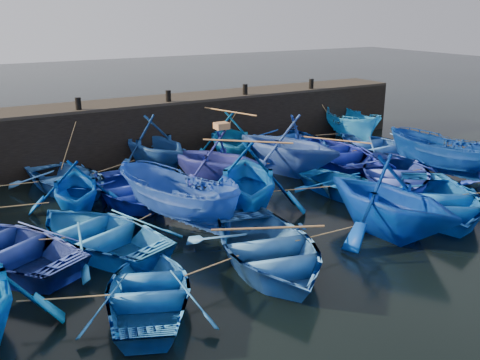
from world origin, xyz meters
TOP-DOWN VIEW (x-y plane):
  - ground at (0.00, 0.00)m, footprint 120.00×120.00m
  - quay_wall at (0.00, 10.50)m, footprint 26.00×2.50m
  - quay_top at (0.00, 10.50)m, footprint 26.00×2.50m
  - bollard_1 at (-4.00, 9.60)m, footprint 0.24×0.24m
  - bollard_2 at (0.00, 9.60)m, footprint 0.24×0.24m
  - bollard_3 at (4.00, 9.60)m, footprint 0.24×0.24m
  - bollard_4 at (8.00, 9.60)m, footprint 0.24×0.24m
  - boat_1 at (-5.21, 7.11)m, footprint 4.48×5.43m
  - boat_2 at (-1.35, 8.15)m, footprint 4.50×5.01m
  - boat_3 at (2.03, 7.59)m, footprint 4.99×5.34m
  - boat_4 at (5.48, 8.16)m, footprint 4.72×5.99m
  - boat_5 at (9.25, 7.70)m, footprint 2.67×4.85m
  - boat_7 at (-5.50, 4.66)m, footprint 3.91×4.30m
  - boat_8 at (-3.62, 4.74)m, footprint 3.31×4.61m
  - boat_9 at (-0.05, 5.04)m, footprint 5.30×5.48m
  - boat_10 at (3.30, 4.92)m, footprint 5.66×6.03m
  - boat_11 at (5.76, 4.73)m, footprint 5.14×6.26m
  - boat_12 at (8.29, 4.64)m, footprint 3.96×5.46m
  - boat_13 at (-8.15, 1.76)m, footprint 5.66×6.24m
  - boat_14 at (-5.66, 1.51)m, footprint 5.13×5.91m
  - boat_15 at (-2.98, 2.02)m, footprint 3.63×4.94m
  - boat_16 at (-0.44, 1.95)m, footprint 5.67×5.93m
  - boat_17 at (3.54, 1.33)m, footprint 3.56×4.54m
  - boat_18 at (5.71, 1.21)m, footprint 6.45×6.60m
  - boat_19 at (8.55, 1.22)m, footprint 3.66×5.06m
  - boat_21 at (-5.52, -2.16)m, footprint 4.39×5.02m
  - boat_22 at (-2.08, -1.86)m, footprint 4.88×6.00m
  - boat_23 at (2.25, -1.90)m, footprint 4.55×5.13m
  - boat_24 at (4.91, -1.59)m, footprint 6.15×6.54m
  - wooden_crate at (0.25, 5.04)m, footprint 0.52×0.46m
  - mooring_ropes at (-0.24, 5.22)m, footprint 18.97×11.70m
  - loose_oars at (1.32, 3.10)m, footprint 10.09×11.54m

SIDE VIEW (x-z plane):
  - ground at x=0.00m, z-range 0.00..0.00m
  - boat_17 at x=3.54m, z-range 0.00..0.86m
  - boat_21 at x=-5.52m, z-range 0.00..0.87m
  - boat_8 at x=-3.62m, z-range 0.00..0.96m
  - boat_1 at x=-5.21m, z-range 0.00..0.98m
  - boat_14 at x=-5.66m, z-range 0.00..1.03m
  - boat_13 at x=-8.15m, z-range 0.00..1.06m
  - boat_22 at x=-2.08m, z-range 0.00..1.10m
  - boat_24 at x=4.91m, z-range 0.00..1.10m
  - boat_18 at x=5.71m, z-range 0.00..1.12m
  - boat_12 at x=8.29m, z-range 0.00..1.12m
  - boat_4 at x=5.48m, z-range 0.00..1.13m
  - boat_11 at x=5.76m, z-range 0.00..1.13m
  - boat_5 at x=9.25m, z-range 0.00..1.77m
  - mooring_ropes at x=-0.24m, z-range -0.16..1.94m
  - boat_15 at x=-2.98m, z-range 0.00..1.80m
  - boat_19 at x=8.55m, z-range 0.00..1.84m
  - boat_7 at x=-5.50m, z-range 0.00..1.94m
  - boat_9 at x=-0.05m, z-range 0.00..2.21m
  - boat_3 at x=2.03m, z-range 0.00..2.27m
  - boat_2 at x=-1.35m, z-range 0.00..2.36m
  - boat_16 at x=-0.44m, z-range 0.00..2.43m
  - boat_23 at x=2.25m, z-range 0.00..2.48m
  - quay_wall at x=0.00m, z-range 0.00..2.50m
  - boat_10 at x=3.30m, z-range 0.00..2.54m
  - loose_oars at x=1.32m, z-range 1.07..2.46m
  - wooden_crate at x=0.25m, z-range 2.21..2.45m
  - quay_top at x=0.00m, z-range 2.50..2.62m
  - bollard_1 at x=-4.00m, z-range 2.62..3.12m
  - bollard_2 at x=0.00m, z-range 2.62..3.12m
  - bollard_3 at x=4.00m, z-range 2.62..3.12m
  - bollard_4 at x=8.00m, z-range 2.62..3.12m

